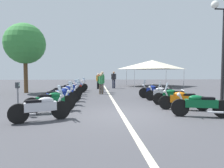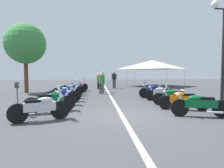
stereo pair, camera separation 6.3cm
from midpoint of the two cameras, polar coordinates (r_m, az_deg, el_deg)
name	(u,v)px [view 2 (the right image)]	position (r m, az deg, el deg)	size (l,w,h in m)	color
ground_plane	(121,115)	(7.81, 2.96, -8.93)	(80.00, 80.00, 0.00)	#424247
lane_centre_stripe	(111,97)	(13.13, -0.07, -3.93)	(24.40, 0.16, 0.01)	beige
motorcycle_left_row_0	(41,107)	(7.16, -19.77, -6.41)	(0.98, 1.92, 1.22)	black
motorcycle_left_row_1	(50,101)	(8.57, -17.25, -4.80)	(1.13, 1.98, 1.02)	black
motorcycle_left_row_2	(58,97)	(9.97, -15.19, -3.59)	(1.17, 1.84, 1.23)	black
motorcycle_left_row_3	(63,94)	(11.26, -13.90, -2.91)	(1.05, 1.98, 1.00)	black
motorcycle_left_row_4	(66,92)	(12.42, -13.10, -2.26)	(1.27, 1.92, 1.21)	black
motorcycle_left_row_5	(68,90)	(13.93, -12.42, -1.66)	(1.13, 2.02, 1.21)	black
motorcycle_left_row_6	(71,89)	(15.11, -11.72, -1.31)	(0.90, 1.91, 1.20)	black
motorcycle_left_row_7	(75,87)	(16.57, -10.46, -0.94)	(1.08, 1.87, 0.98)	black
motorcycle_left_row_8	(77,86)	(17.98, -9.98, -0.53)	(1.19, 1.97, 1.22)	black
motorcycle_right_row_0	(200,105)	(8.06, 24.35, -5.50)	(0.86, 2.12, 1.01)	black
motorcycle_right_row_1	(183,100)	(9.25, 20.02, -4.29)	(0.92, 2.11, 1.20)	black
motorcycle_right_row_2	(174,96)	(10.41, 17.59, -3.43)	(0.93, 2.08, 1.20)	black
motorcycle_right_row_3	(163,93)	(11.77, 14.76, -2.68)	(1.04, 1.99, 0.99)	black
motorcycle_right_row_4	(155,91)	(12.93, 12.39, -2.00)	(0.93, 1.99, 1.23)	black
street_lamp_twin_globe	(224,36)	(9.89, 29.90, 12.02)	(0.32, 1.22, 4.70)	black
parking_meter	(17,93)	(8.32, -25.61, -2.24)	(0.19, 0.14, 1.29)	slate
traffic_cone_0	(193,99)	(11.25, 22.71, -3.92)	(0.36, 0.36, 0.61)	orange
bystander_0	(99,80)	(20.06, -3.82, 1.23)	(0.37, 0.43, 1.60)	black
bystander_1	(103,80)	(16.38, -2.65, 1.11)	(0.49, 0.32, 1.75)	#1E2338
bystander_2	(100,80)	(19.95, -3.30, 1.18)	(0.52, 0.32, 1.58)	black
bystander_3	(114,78)	(20.82, 0.71, 1.64)	(0.32, 0.53, 1.79)	#1E2338
bystander_4	(101,82)	(15.11, -3.01, 0.57)	(0.32, 0.52, 1.61)	brown
roadside_tree_0	(25,44)	(17.82, -23.75, 10.60)	(3.28, 3.28, 5.67)	brown
event_tent	(153,65)	(24.68, 11.84, 5.53)	(6.16, 6.16, 3.20)	beige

